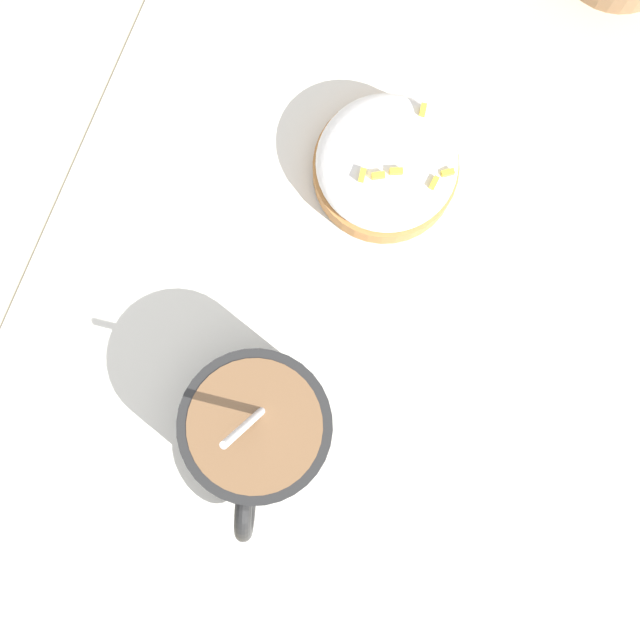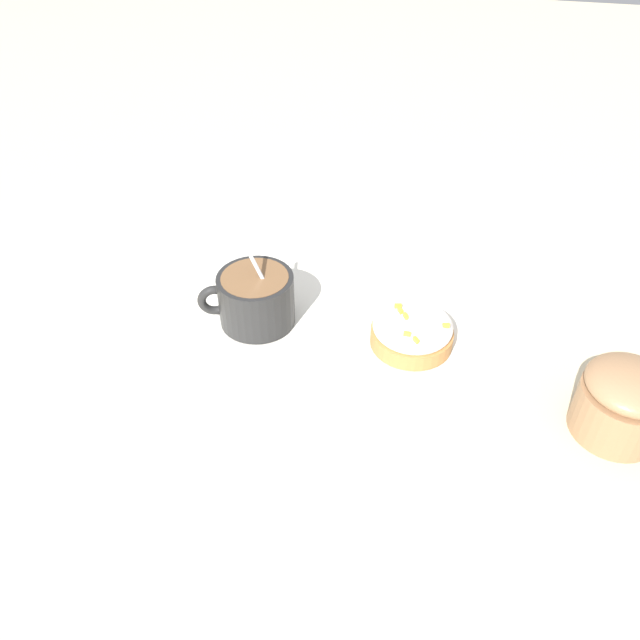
# 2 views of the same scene
# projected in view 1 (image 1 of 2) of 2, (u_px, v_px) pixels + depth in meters

# --- Properties ---
(ground_plane) EXTENTS (3.00, 3.00, 0.00)m
(ground_plane) POSITION_uv_depth(u_px,v_px,m) (324.00, 299.00, 0.51)
(ground_plane) COLOR #C6B793
(paper_napkin) EXTENTS (0.34, 0.35, 0.00)m
(paper_napkin) POSITION_uv_depth(u_px,v_px,m) (324.00, 299.00, 0.51)
(paper_napkin) COLOR white
(paper_napkin) RESTS_ON ground_plane
(coffee_cup) EXTENTS (0.10, 0.08, 0.10)m
(coffee_cup) POSITION_uv_depth(u_px,v_px,m) (251.00, 426.00, 0.47)
(coffee_cup) COLOR black
(coffee_cup) RESTS_ON paper_napkin
(frosted_pastry) EXTENTS (0.08, 0.08, 0.04)m
(frosted_pastry) POSITION_uv_depth(u_px,v_px,m) (387.00, 166.00, 0.50)
(frosted_pastry) COLOR #B2753D
(frosted_pastry) RESTS_ON paper_napkin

